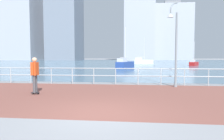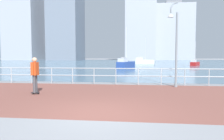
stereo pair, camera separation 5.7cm
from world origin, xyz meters
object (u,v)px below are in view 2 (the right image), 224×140
(skateboarder, at_px, (35,72))
(sailboat_red, at_px, (144,61))
(sailboat_gray, at_px, (195,63))
(sailboat_blue, at_px, (126,64))
(lamppost, at_px, (175,40))

(skateboarder, bearing_deg, sailboat_red, 80.03)
(sailboat_gray, bearing_deg, sailboat_red, 135.62)
(skateboarder, distance_m, sailboat_gray, 34.72)
(sailboat_blue, distance_m, sailboat_gray, 15.44)
(sailboat_blue, bearing_deg, skateboarder, -98.53)
(lamppost, distance_m, sailboat_red, 36.71)
(skateboarder, height_order, sailboat_blue, sailboat_blue)
(sailboat_red, bearing_deg, sailboat_blue, -101.74)
(lamppost, height_order, sailboat_gray, lamppost)
(sailboat_red, distance_m, sailboat_blue, 18.02)
(skateboarder, distance_m, sailboat_blue, 22.22)
(sailboat_blue, height_order, sailboat_gray, sailboat_blue)
(lamppost, relative_size, sailboat_red, 0.79)
(lamppost, relative_size, sailboat_blue, 0.78)
(skateboarder, xyz_separation_m, sailboat_gray, (15.93, 30.84, -0.61))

